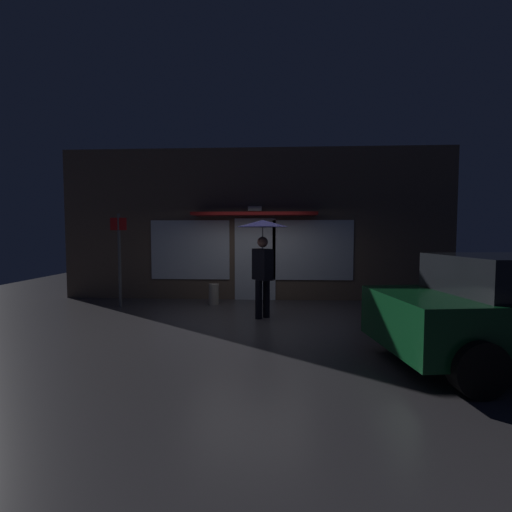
# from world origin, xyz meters

# --- Properties ---
(ground_plane) EXTENTS (18.00, 18.00, 0.00)m
(ground_plane) POSITION_xyz_m (0.00, 0.00, 0.00)
(ground_plane) COLOR #423F44
(building_facade) EXTENTS (10.54, 1.00, 4.08)m
(building_facade) POSITION_xyz_m (-0.00, 2.34, 2.02)
(building_facade) COLOR brown
(building_facade) RESTS_ON ground
(person_with_umbrella) EXTENTS (1.10, 1.10, 2.08)m
(person_with_umbrella) POSITION_xyz_m (0.28, 0.06, 1.58)
(person_with_umbrella) COLOR black
(person_with_umbrella) RESTS_ON ground
(street_sign_post) EXTENTS (0.40, 0.07, 2.27)m
(street_sign_post) POSITION_xyz_m (-3.24, 1.05, 1.29)
(street_sign_post) COLOR #595B60
(street_sign_post) RESTS_ON ground
(sidewalk_bollard) EXTENTS (0.25, 0.25, 0.53)m
(sidewalk_bollard) POSITION_xyz_m (-1.00, 1.43, 0.26)
(sidewalk_bollard) COLOR #B2A899
(sidewalk_bollard) RESTS_ON ground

